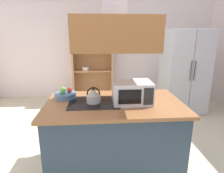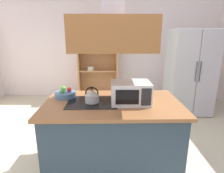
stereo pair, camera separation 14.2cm
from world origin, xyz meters
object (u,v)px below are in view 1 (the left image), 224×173
Objects in this scene: kettle at (94,96)px; microwave at (132,92)px; refrigerator at (184,71)px; dish_cabinet at (93,67)px; cutting_board at (127,93)px; fruit_bowl at (65,95)px.

microwave is (0.46, -0.03, 0.05)m from kettle.
dish_cabinet is at bearing 152.71° from refrigerator.
refrigerator is 2.66m from kettle.
kettle is 0.42× the size of microwave.
cutting_board is 0.84m from fruit_bowl.
dish_cabinet reaches higher than microwave.
refrigerator reaches higher than microwave.
fruit_bowl is (-0.83, 0.23, -0.09)m from microwave.
kettle is at bearing -88.40° from dish_cabinet.
cutting_board is at bearing -135.19° from refrigerator.
fruit_bowl is (-2.32, -1.61, 0.04)m from refrigerator.
refrigerator is 2.10m from cutting_board.
microwave is at bearing -79.33° from dish_cabinet.
fruit_bowl is at bearing -171.12° from cutting_board.
dish_cabinet reaches higher than refrigerator.
kettle is at bearing -28.94° from fruit_bowl.
microwave is (0.00, -0.36, 0.12)m from cutting_board.
refrigerator is 3.91× the size of microwave.
refrigerator reaches higher than kettle.
cutting_board is (0.46, 0.33, -0.07)m from kettle.
kettle is at bearing -144.06° from cutting_board.
kettle is at bearing -137.08° from refrigerator.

